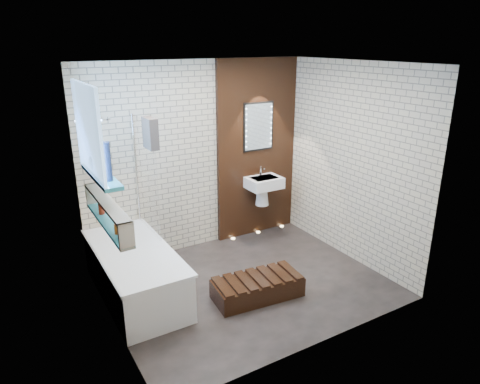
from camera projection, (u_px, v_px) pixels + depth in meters
ground at (246, 284)px, 5.33m from camera, size 3.20×3.20×0.00m
room_shell at (247, 183)px, 4.91m from camera, size 3.24×3.20×2.60m
walnut_panel at (257, 150)px, 6.39m from camera, size 1.30×0.06×2.60m
clerestory_window at (91, 140)px, 4.24m from camera, size 0.18×1.00×0.94m
display_niche at (108, 213)px, 4.32m from camera, size 0.14×1.30×0.26m
bathtub at (135, 273)px, 5.01m from camera, size 0.79×1.74×0.70m
bath_screen at (146, 176)px, 5.22m from camera, size 0.01×0.78×1.40m
towel at (150, 133)px, 4.81m from camera, size 0.10×0.26×0.35m
shower_head at (102, 119)px, 4.82m from camera, size 0.18×0.18×0.02m
washbasin at (264, 186)px, 6.40m from camera, size 0.50×0.36×0.58m
led_mirror at (259, 127)px, 6.25m from camera, size 0.50×0.02×0.70m
walnut_step at (257, 288)px, 5.04m from camera, size 1.06×0.56×0.23m
niche_bottles at (109, 218)px, 4.30m from camera, size 0.06×0.74×0.15m
sill_vases at (100, 162)px, 4.35m from camera, size 0.20×0.50×0.37m
floor_uplights at (258, 232)px, 6.76m from camera, size 0.96×0.06×0.01m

